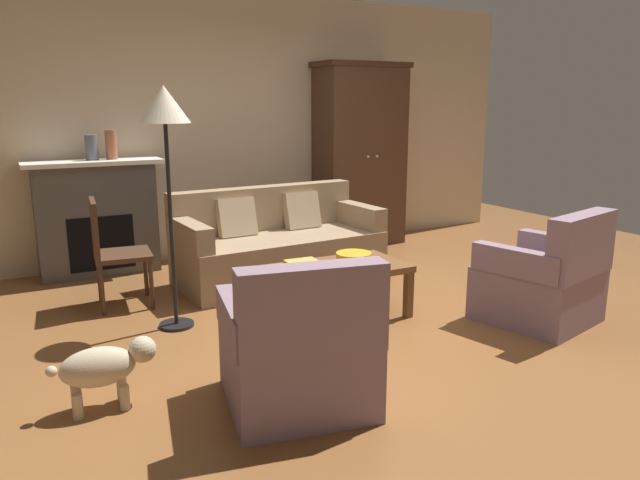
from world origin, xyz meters
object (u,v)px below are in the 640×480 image
Objects in this scene: coffee_table at (336,273)px; book_stack at (302,265)px; fruit_bowl at (354,258)px; side_chair_wooden at (111,246)px; armoire at (360,155)px; couch at (277,247)px; armchair_near_right at (544,282)px; mantel_vase_slate at (91,147)px; armchair_near_left at (299,353)px; dog at (104,367)px; mantel_vase_terracotta at (111,145)px; fireplace at (97,217)px; floor_lamp at (165,119)px.

coffee_table is 4.43× the size of book_stack.
fruit_bowl is (0.18, 0.03, 0.09)m from coffee_table.
armoire is at bearing 18.67° from side_chair_wooden.
armchair_near_right is (1.32, -2.02, -0.00)m from couch.
mantel_vase_slate is 3.48m from armchair_near_left.
side_chair_wooden is at bearing 78.96° from dog.
side_chair_wooden is at bearing -102.38° from mantel_vase_terracotta.
fireplace is 1.40× the size of armchair_near_left.
mantel_vase_terracotta is at bearing 178.76° from armoire.
armchair_near_right is at bearing -34.07° from side_chair_wooden.
mantel_vase_terracotta reaches higher than armchair_near_left.
armoire reaches higher than floor_lamp.
dog is at bearing 176.87° from armchair_near_right.
floor_lamp is (-1.33, 0.38, 1.08)m from fruit_bowl.
dog is at bearing -160.33° from coffee_table.
armchair_near_right is at bearing -35.72° from fruit_bowl.
armoire is 1.91× the size of coffee_table.
couch is 1.88m from floor_lamp.
fruit_bowl is 0.30× the size of armchair_near_right.
mantel_vase_slate is 0.41× the size of dog.
fruit_bowl is 2.70m from mantel_vase_terracotta.
fruit_bowl is at bearing -53.47° from fireplace.
fireplace is at bearing 98.62° from floor_lamp.
fireplace is 2.19× the size of dog.
book_stack is at bearing -104.96° from couch.
dog is (-2.00, -0.68, -0.21)m from fruit_bowl.
side_chair_wooden is at bearing 143.45° from coffee_table.
coffee_table is 1.18× the size of armchair_near_right.
floor_lamp is at bearing -64.82° from side_chair_wooden.
floor_lamp is (-0.89, 0.35, 1.09)m from book_stack.
floor_lamp is (-0.28, 1.53, 1.22)m from armchair_near_left.
fruit_bowl is 1.76m from floor_lamp.
armoire is at bearing 31.90° from couch.
coffee_table is at bearing -60.20° from mantel_vase_terracotta.
couch is at bearing 96.80° from fruit_bowl.
mantel_vase_terracotta is (-1.42, 2.15, 0.80)m from fruit_bowl.
coffee_table is 3.93× the size of mantel_vase_terracotta.
side_chair_wooden is (-1.22, 1.05, 0.06)m from book_stack.
couch is at bearing -37.42° from mantel_vase_terracotta.
book_stack is at bearing 151.62° from armchair_near_right.
fruit_bowl is 1.98m from side_chair_wooden.
armoire reaches higher than book_stack.
mantel_vase_slate is (-2.95, 0.06, 0.19)m from armoire.
side_chair_wooden reaches higher than armchair_near_right.
floor_lamp is (-2.52, 1.23, 1.22)m from armchair_near_right.
side_chair_wooden is (-1.52, -0.09, 0.19)m from couch.
armchair_near_left is (0.55, -3.31, -0.92)m from mantel_vase_slate.
armchair_near_left is at bearing -26.82° from dog.
coffee_table reaches higher than dog.
fireplace is 1.10m from side_chair_wooden.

